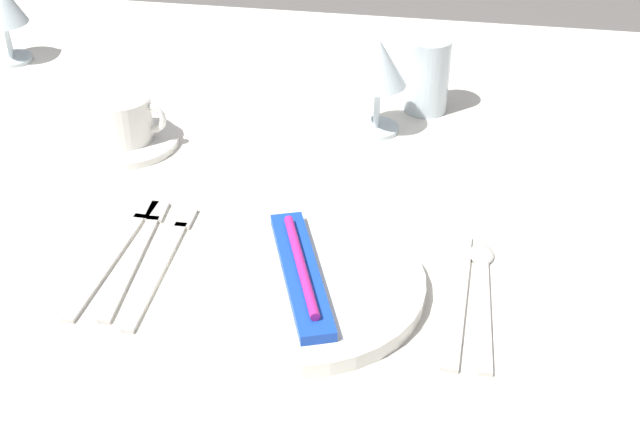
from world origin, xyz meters
The scene contains 13 objects.
dining_table centered at (0.00, 0.00, 0.66)m, with size 1.80×1.11×0.74m.
dinner_plate centered at (0.03, -0.25, 0.75)m, with size 0.26×0.26×0.02m, color white.
toothbrush_package centered at (0.03, -0.25, 0.77)m, with size 0.11×0.21×0.02m.
fork_outer centered at (-0.13, -0.22, 0.74)m, with size 0.02×0.22×0.00m.
fork_inner centered at (-0.16, -0.21, 0.74)m, with size 0.03×0.22×0.00m.
fork_salad centered at (-0.19, -0.21, 0.74)m, with size 0.03×0.23×0.00m.
dinner_knife centered at (0.20, -0.24, 0.74)m, with size 0.03×0.22×0.00m.
spoon_soup centered at (0.22, -0.21, 0.74)m, with size 0.03×0.21×0.01m.
saucer_left centered at (-0.26, 0.03, 0.74)m, with size 0.14×0.14×0.01m, color white.
coffee_cup_left centered at (-0.26, 0.03, 0.78)m, with size 0.10×0.08×0.06m.
wine_glass_left centered at (-0.54, 0.26, 0.83)m, with size 0.08×0.08×0.14m.
wine_glass_right centered at (0.07, 0.12, 0.84)m, with size 0.08×0.08×0.14m.
drink_tumbler centered at (0.13, 0.20, 0.79)m, with size 0.06×0.06×0.11m.
Camera 1 is at (0.17, -0.95, 1.33)m, focal length 48.92 mm.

